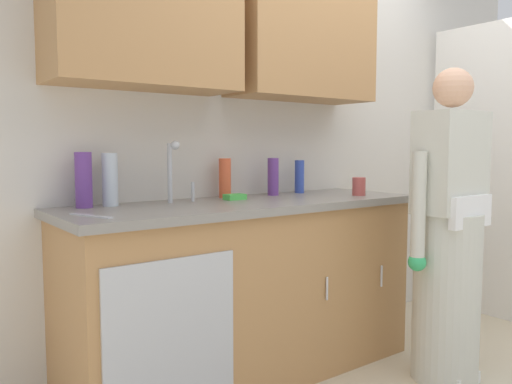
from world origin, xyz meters
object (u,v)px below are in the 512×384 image
object	(u,v)px
sink	(191,208)
bottle_soap	(299,177)
knife_on_counter	(91,216)
bottle_water_tall	(110,180)
bottle_dish_liquid	(225,178)
bottle_cleaner_spray	(84,180)
sponge	(235,197)
person_at_sink	(448,249)
cup_by_sink	(359,186)
bottle_water_short	(273,177)

from	to	relation	value
sink	bottle_soap	bearing A→B (deg)	12.12
sink	knife_on_counter	distance (m)	0.55
sink	bottle_water_tall	size ratio (longest dim) A/B	1.98
bottle_dish_liquid	bottle_soap	size ratio (longest dim) A/B	1.09
bottle_water_tall	knife_on_counter	world-z (taller)	bottle_water_tall
knife_on_counter	bottle_cleaner_spray	bearing A→B (deg)	-33.66
bottle_cleaner_spray	sponge	bearing A→B (deg)	-8.47
bottle_soap	person_at_sink	bearing A→B (deg)	-71.53
cup_by_sink	sponge	distance (m)	0.75
bottle_water_short	cup_by_sink	size ratio (longest dim) A/B	2.07
cup_by_sink	bottle_water_short	bearing A→B (deg)	142.45
cup_by_sink	sponge	size ratio (longest dim) A/B	0.95
person_at_sink	sponge	distance (m)	1.15
bottle_soap	sponge	size ratio (longest dim) A/B	1.82
person_at_sink	knife_on_counter	world-z (taller)	person_at_sink
person_at_sink	bottle_water_tall	size ratio (longest dim) A/B	6.41
bottle_water_tall	sponge	world-z (taller)	bottle_water_tall
bottle_soap	cup_by_sink	world-z (taller)	bottle_soap
bottle_water_short	sponge	size ratio (longest dim) A/B	1.97
bottle_dish_liquid	sponge	xyz separation A→B (m)	(-0.02, -0.12, -0.09)
sink	cup_by_sink	world-z (taller)	sink
bottle_dish_liquid	bottle_water_short	bearing A→B (deg)	-9.13
bottle_water_tall	bottle_dish_liquid	size ratio (longest dim) A/B	1.16
person_at_sink	cup_by_sink	bearing A→B (deg)	102.72
bottle_cleaner_spray	sponge	distance (m)	0.78
bottle_water_tall	bottle_cleaner_spray	bearing A→B (deg)	179.22
bottle_water_short	knife_on_counter	bearing A→B (deg)	-166.67
person_at_sink	sponge	xyz separation A→B (m)	(-0.83, 0.74, 0.26)
bottle_dish_liquid	knife_on_counter	size ratio (longest dim) A/B	0.91
bottle_water_short	bottle_soap	bearing A→B (deg)	7.02
bottle_cleaner_spray	bottle_water_tall	bearing A→B (deg)	-0.78
bottle_soap	cup_by_sink	size ratio (longest dim) A/B	1.91
person_at_sink	sponge	world-z (taller)	person_at_sink
bottle_water_short	bottle_soap	xyz separation A→B (m)	(0.23, 0.03, -0.01)
bottle_cleaner_spray	bottle_dish_liquid	xyz separation A→B (m)	(0.79, 0.01, -0.02)
bottle_dish_liquid	sponge	bearing A→B (deg)	-98.57
knife_on_counter	sponge	bearing A→B (deg)	-96.13
bottle_water_short	knife_on_counter	distance (m)	1.20
sink	bottle_soap	size ratio (longest dim) A/B	2.50
bottle_soap	cup_by_sink	distance (m)	0.37
person_at_sink	cup_by_sink	size ratio (longest dim) A/B	15.43
sink	bottle_cleaner_spray	distance (m)	0.51
sponge	bottle_soap	bearing A→B (deg)	10.61
bottle_dish_liquid	sponge	distance (m)	0.16
sink	bottle_dish_liquid	xyz separation A→B (m)	(0.33, 0.21, 0.12)
bottle_water_short	cup_by_sink	world-z (taller)	bottle_water_short
bottle_water_tall	bottle_dish_liquid	bearing A→B (deg)	0.95
bottle_cleaner_spray	cup_by_sink	size ratio (longest dim) A/B	2.45
bottle_cleaner_spray	bottle_water_short	bearing A→B (deg)	-2.07
bottle_soap	sponge	xyz separation A→B (m)	(-0.55, -0.10, -0.09)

